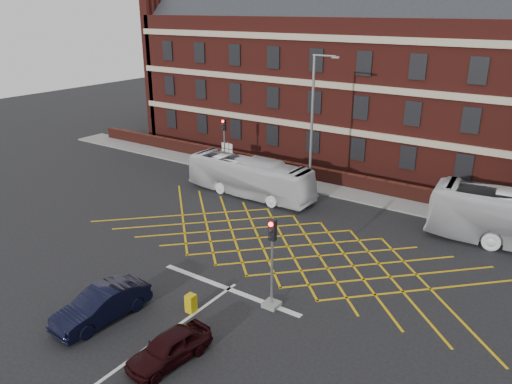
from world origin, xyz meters
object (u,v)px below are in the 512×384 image
Objects in this scene: car_navy at (102,305)px; direction_signs at (227,152)px; car_maroon at (169,348)px; traffic_light_near at (272,272)px; traffic_light_far at (225,149)px; bus_left at (250,177)px; street_lamp at (312,151)px; utility_cabinet at (191,303)px.

direction_signs reaches higher than car_navy.
car_maroon is 5.57m from traffic_light_near.
traffic_light_near reaches higher than direction_signs.
traffic_light_near is 20.41m from traffic_light_far.
bus_left is 0.99× the size of street_lamp.
traffic_light_far is at bearing 117.43° from car_navy.
bus_left is at bearing -38.92° from direction_signs.
car_maroon reaches higher than utility_cabinet.
car_navy is 1.99× the size of direction_signs.
utility_cabinet is (-2.73, -2.36, -1.34)m from traffic_light_near.
traffic_light_near is at bearing 85.05° from car_maroon.
traffic_light_far is (-12.91, 20.06, 1.17)m from car_maroon.
street_lamp reaches higher than bus_left.
street_lamp is at bearing 109.95° from car_maroon.
direction_signs is 21.20m from utility_cabinet.
traffic_light_near is 5.07× the size of utility_cabinet.
street_lamp is (3.89, 1.84, 2.12)m from bus_left.
traffic_light_far is 20.60m from utility_cabinet.
traffic_light_far is at bearing 133.74° from traffic_light_near.
bus_left is 4.80m from street_lamp.
car_maroon is (7.81, -16.40, -0.77)m from bus_left.
direction_signs reaches higher than utility_cabinet.
direction_signs is (-8.81, 20.34, 0.66)m from car_navy.
utility_cabinet is at bearing -139.13° from traffic_light_near.
direction_signs is at bearing 165.13° from street_lamp.
car_maroon is 23.88m from traffic_light_far.
car_navy is 22.18m from direction_signs.
traffic_light_near and traffic_light_far have the same top height.
car_maroon is at bearing -57.23° from traffic_light_far.
traffic_light_far is at bearing -72.55° from direction_signs.
street_lamp is 9.74m from direction_signs.
street_lamp is at bearing -63.24° from bus_left.
utility_cabinet is (2.39, -15.30, -3.06)m from street_lamp.
traffic_light_far is 1.94× the size of direction_signs.
street_lamp is 15.78m from utility_cabinet.
street_lamp is (-5.12, 12.93, 1.72)m from traffic_light_near.
bus_left is 2.79× the size of car_maroon.
traffic_light_near is at bearing -47.05° from direction_signs.
direction_signs reaches higher than car_maroon.
utility_cabinet is at bearing -153.51° from bus_left.
car_maroon is at bearing -62.61° from utility_cabinet.
car_maroon is 4.16× the size of utility_cabinet.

